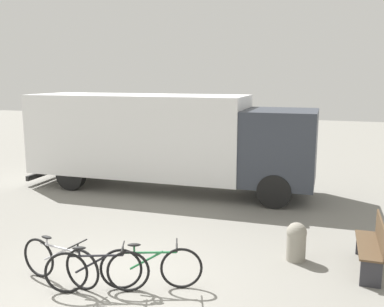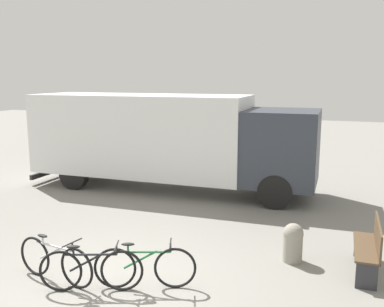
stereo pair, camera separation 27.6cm
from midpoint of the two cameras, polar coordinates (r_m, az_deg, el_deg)
name	(u,v)px [view 1 (the left image)]	position (r m, az deg, el deg)	size (l,w,h in m)	color
ground_plane	(112,288)	(7.59, -11.65, -17.11)	(60.00, 60.00, 0.00)	gray
delivery_truck	(164,137)	(13.17, -4.34, 2.18)	(8.89, 2.52, 2.91)	white
park_bench	(374,244)	(8.42, 22.17, -11.12)	(0.42, 1.48, 0.94)	brown
bicycle_near	(60,262)	(7.81, -18.24, -13.60)	(1.68, 0.44, 0.79)	black
bicycle_middle	(97,271)	(7.33, -13.64, -14.96)	(1.59, 0.70, 0.79)	black
bicycle_far	(151,267)	(7.30, -6.60, -14.85)	(1.60, 0.68, 0.79)	black
bollard_near_bench	(296,240)	(8.48, 12.81, -11.22)	(0.38, 0.38, 0.75)	gray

